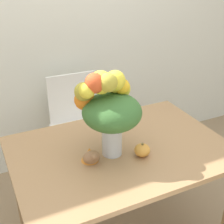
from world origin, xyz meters
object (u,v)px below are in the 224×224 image
object	(u,v)px
turkey_figurine	(90,155)
dining_chair_near_window	(79,127)
flower_vase	(109,107)
pumpkin	(142,150)

from	to	relation	value
turkey_figurine	dining_chair_near_window	xyz separation A→B (m)	(0.22, 0.82, -0.31)
flower_vase	dining_chair_near_window	world-z (taller)	flower_vase
flower_vase	dining_chair_near_window	distance (m)	0.97
pumpkin	dining_chair_near_window	xyz separation A→B (m)	(-0.06, 0.89, -0.31)
pumpkin	dining_chair_near_window	world-z (taller)	dining_chair_near_window
flower_vase	dining_chair_near_window	xyz separation A→B (m)	(0.09, 0.79, -0.55)
flower_vase	turkey_figurine	xyz separation A→B (m)	(-0.13, -0.03, -0.24)
pumpkin	dining_chair_near_window	size ratio (longest dim) A/B	0.10
flower_vase	turkey_figurine	distance (m)	0.28
flower_vase	dining_chair_near_window	bearing A→B (deg)	83.34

